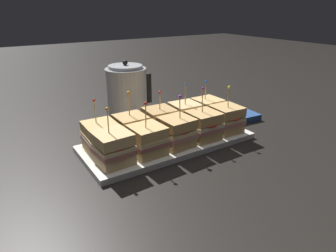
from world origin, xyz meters
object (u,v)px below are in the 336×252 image
sandwich_back_center (159,122)px  sandwich_front_left (147,140)px  sandwich_front_far_left (113,148)px  sandwich_back_left (131,129)px  napkin_stack (239,115)px  sandwich_front_right (203,125)px  serving_platter (168,142)px  sandwich_front_far_right (226,119)px  sandwich_back_far_right (207,111)px  sandwich_back_far_left (101,136)px  sandwich_back_right (185,116)px  sandwich_front_center (177,132)px  kettle_steel (128,92)px

sandwich_back_center → sandwich_front_left: bearing=-134.8°
sandwich_front_far_left → sandwich_back_center: bearing=26.3°
sandwich_back_left → napkin_stack: 0.48m
sandwich_front_right → sandwich_back_center: size_ratio=1.13×
serving_platter → sandwich_front_far_right: size_ratio=3.39×
serving_platter → napkin_stack: 0.38m
sandwich_back_far_right → sandwich_back_far_left: bearing=-179.7°
sandwich_front_right → sandwich_back_center: (-0.10, 0.11, -0.00)m
sandwich_back_left → sandwich_back_right: (0.21, -0.00, 0.00)m
sandwich_front_center → sandwich_back_center: (-0.00, 0.10, -0.00)m
serving_platter → sandwich_back_left: sandwich_back_left is taller
serving_platter → sandwich_back_right: size_ratio=3.36×
serving_platter → sandwich_back_far_right: sandwich_back_far_right is taller
sandwich_front_left → kettle_steel: kettle_steel is taller
sandwich_back_center → sandwich_front_far_right: bearing=-26.5°
sandwich_front_right → sandwich_back_far_right: bearing=45.2°
sandwich_front_right → napkin_stack: bearing=20.9°
sandwich_back_far_left → napkin_stack: 0.58m
sandwich_front_center → napkin_stack: sandwich_front_center is taller
sandwich_front_far_left → sandwich_front_far_right: bearing=-0.0°
sandwich_front_far_left → sandwich_back_center: sandwich_front_far_left is taller
sandwich_back_far_left → napkin_stack: size_ratio=1.20×
sandwich_front_far_right → sandwich_front_right: bearing=-178.2°
serving_platter → sandwich_back_right: (0.11, 0.05, 0.05)m
kettle_steel → serving_platter: bearing=-91.1°
sandwich_front_far_right → napkin_stack: (0.17, 0.10, -0.05)m
sandwich_front_center → sandwich_front_far_right: bearing=0.2°
sandwich_back_far_right → kettle_steel: size_ratio=0.68×
sandwich_front_right → sandwich_back_far_left: sandwich_front_right is taller
sandwich_front_left → kettle_steel: 0.37m
sandwich_front_far_right → sandwich_back_left: (-0.31, 0.10, -0.00)m
sandwich_front_far_right → sandwich_back_far_right: size_ratio=1.04×
sandwich_front_center → sandwich_front_right: (0.10, -0.00, -0.00)m
napkin_stack → kettle_steel: bearing=145.9°
sandwich_front_center → sandwich_back_far_left: bearing=154.3°
sandwich_back_left → sandwich_back_center: bearing=-0.5°
serving_platter → sandwich_front_far_right: sandwich_front_far_right is taller
sandwich_back_far_left → kettle_steel: kettle_steel is taller
sandwich_back_right → sandwich_back_far_right: size_ratio=1.05×
sandwich_front_center → napkin_stack: bearing=15.2°
sandwich_back_far_right → sandwich_front_left: bearing=-161.7°
sandwich_back_far_right → sandwich_front_far_left: bearing=-166.3°
napkin_stack → sandwich_front_far_right: bearing=-149.2°
sandwich_front_far_left → sandwich_back_far_right: bearing=13.7°
sandwich_front_far_left → serving_platter: bearing=13.3°
napkin_stack → sandwich_front_left: bearing=-168.0°
sandwich_front_far_right → sandwich_front_far_left: bearing=180.0°
sandwich_front_far_right → sandwich_back_far_right: bearing=89.5°
sandwich_back_left → kettle_steel: bearing=65.9°
sandwich_front_center → sandwich_back_far_right: bearing=26.3°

